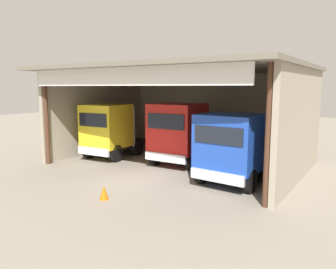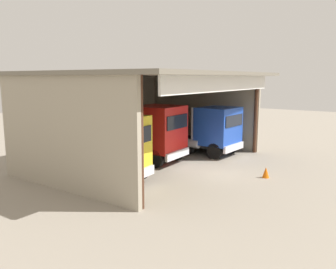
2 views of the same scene
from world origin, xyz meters
The scene contains 8 objects.
ground_plane centered at (0.00, 0.00, 0.00)m, with size 80.00×80.00×0.00m, color gray.
workshop_shed centered at (0.00, 5.18, 3.74)m, with size 13.53×10.21×5.41m.
truck_yellow_yard_outside centered at (-4.41, 3.26, 1.75)m, with size 2.74×4.74×3.31m.
truck_red_right_bay centered at (0.12, 4.09, 1.85)m, with size 2.83×4.56×3.45m.
truck_blue_center_bay centered at (4.07, 2.15, 1.69)m, with size 2.83×4.55×3.18m.
oil_drum centered at (-1.78, 7.81, 0.44)m, with size 0.58×0.58×0.88m, color #B21E19.
tool_cart centered at (-2.42, 7.79, 0.50)m, with size 0.90×0.60×1.00m, color black.
traffic_cone centered at (0.70, -2.51, 0.28)m, with size 0.36×0.36×0.56m, color orange.
Camera 1 is at (9.53, -11.46, 4.36)m, focal length 35.08 mm.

